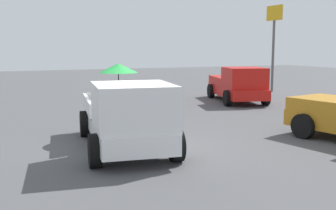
% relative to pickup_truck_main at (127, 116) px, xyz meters
% --- Properties ---
extents(ground_plane, '(80.00, 80.00, 0.00)m').
position_rel_pickup_truck_main_xyz_m(ground_plane, '(-0.43, 0.07, -0.97)').
color(ground_plane, '#4C4C4F').
extents(pickup_truck_main, '(5.28, 2.88, 2.29)m').
position_rel_pickup_truck_main_xyz_m(pickup_truck_main, '(0.00, 0.00, 0.00)').
color(pickup_truck_main, black).
rests_on(pickup_truck_main, ground).
extents(pickup_truck_far, '(5.11, 3.17, 1.80)m').
position_rel_pickup_truck_main_xyz_m(pickup_truck_far, '(-7.19, 8.32, -0.09)').
color(pickup_truck_far, black).
rests_on(pickup_truck_far, ground).
extents(motel_sign, '(1.40, 0.16, 5.31)m').
position_rel_pickup_truck_main_xyz_m(motel_sign, '(-10.43, 13.06, 2.76)').
color(motel_sign, '#59595B').
rests_on(motel_sign, ground).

